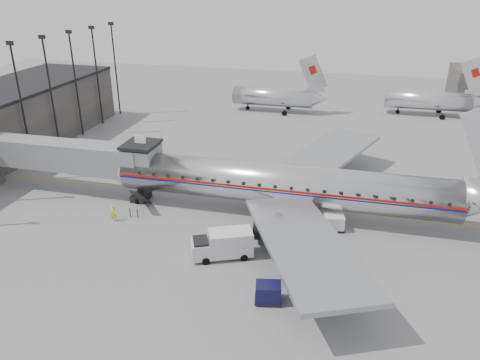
# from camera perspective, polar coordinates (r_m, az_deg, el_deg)

# --- Properties ---
(ground) EXTENTS (160.00, 160.00, 0.00)m
(ground) POSITION_cam_1_polar(r_m,az_deg,el_deg) (45.61, -3.21, -5.57)
(ground) COLOR slate
(ground) RESTS_ON ground
(apron_line) EXTENTS (60.00, 0.15, 0.01)m
(apron_line) POSITION_cam_1_polar(r_m,az_deg,el_deg) (50.06, 2.10, -2.71)
(apron_line) COLOR gold
(apron_line) RESTS_ON ground
(jet_bridge) EXTENTS (21.00, 6.20, 7.10)m
(jet_bridge) POSITION_cam_1_polar(r_m,az_deg,el_deg) (53.70, -19.39, 2.64)
(jet_bridge) COLOR slate
(jet_bridge) RESTS_ON ground
(floodlight_masts) EXTENTS (0.90, 42.25, 15.25)m
(floodlight_masts) POSITION_cam_1_polar(r_m,az_deg,el_deg) (65.98, -23.60, 9.62)
(floodlight_masts) COLOR black
(floodlight_masts) RESTS_ON ground
(distant_aircraft_near) EXTENTS (16.39, 3.20, 10.26)m
(distant_aircraft_near) POSITION_cam_1_polar(r_m,az_deg,el_deg) (83.40, 4.16, 10.16)
(distant_aircraft_near) COLOR silver
(distant_aircraft_near) RESTS_ON ground
(distant_aircraft_mid) EXTENTS (16.39, 3.20, 10.26)m
(distant_aircraft_mid) POSITION_cam_1_polar(r_m,az_deg,el_deg) (86.96, 21.99, 9.07)
(distant_aircraft_mid) COLOR silver
(distant_aircraft_mid) RESTS_ON ground
(airliner) EXTENTS (41.53, 38.52, 13.14)m
(airliner) POSITION_cam_1_polar(r_m,az_deg,el_deg) (46.25, 6.26, -0.65)
(airliner) COLOR silver
(airliner) RESTS_ON ground
(service_van) EXTENTS (5.54, 3.90, 2.44)m
(service_van) POSITION_cam_1_polar(r_m,az_deg,el_deg) (40.21, -2.13, -7.80)
(service_van) COLOR silver
(service_van) RESTS_ON ground
(baggage_cart_navy) EXTENTS (2.21, 1.83, 1.54)m
(baggage_cart_navy) POSITION_cam_1_polar(r_m,az_deg,el_deg) (35.54, 3.46, -13.52)
(baggage_cart_navy) COLOR #0F0D36
(baggage_cart_navy) RESTS_ON ground
(baggage_cart_white) EXTENTS (2.20, 1.85, 1.52)m
(baggage_cart_white) POSITION_cam_1_polar(r_m,az_deg,el_deg) (45.31, 11.36, -5.08)
(baggage_cart_white) COLOR white
(baggage_cart_white) RESTS_ON ground
(ramp_worker) EXTENTS (0.72, 0.67, 1.66)m
(ramp_worker) POSITION_cam_1_polar(r_m,az_deg,el_deg) (47.64, -15.18, -3.94)
(ramp_worker) COLOR yellow
(ramp_worker) RESTS_ON ground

